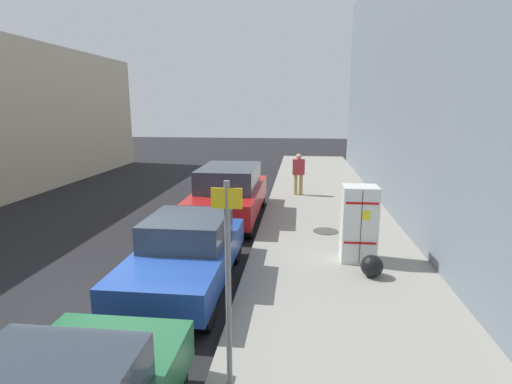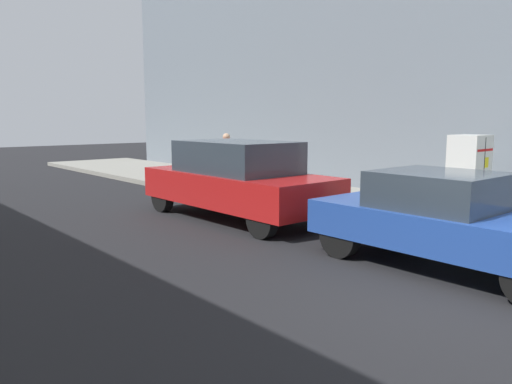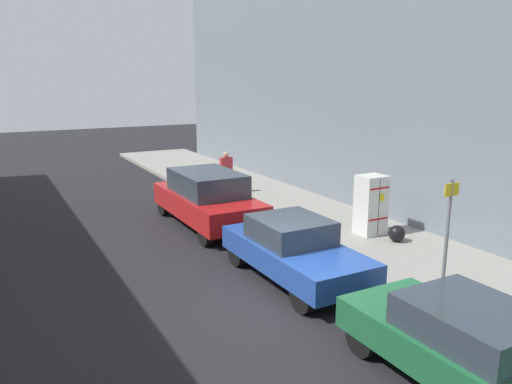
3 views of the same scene
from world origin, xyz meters
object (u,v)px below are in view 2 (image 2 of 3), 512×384
pedestrian_walking_far (227,156)px  parked_hatchback_blue (447,220)px  discarded_refrigerator (468,175)px  parked_suv_red (237,179)px

pedestrian_walking_far → parked_hatchback_blue: (2.21, 8.31, -0.37)m
discarded_refrigerator → pedestrian_walking_far: 6.98m
pedestrian_walking_far → parked_suv_red: bearing=-8.6°
pedestrian_walking_far → parked_suv_red: 3.95m
discarded_refrigerator → parked_hatchback_blue: size_ratio=0.42×
pedestrian_walking_far → parked_suv_red: pedestrian_walking_far is taller
pedestrian_walking_far → parked_hatchback_blue: size_ratio=0.40×
parked_suv_red → parked_hatchback_blue: (-0.00, 5.05, -0.16)m
parked_suv_red → parked_hatchback_blue: 5.05m
discarded_refrigerator → pedestrian_walking_far: (1.41, -6.84, 0.08)m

